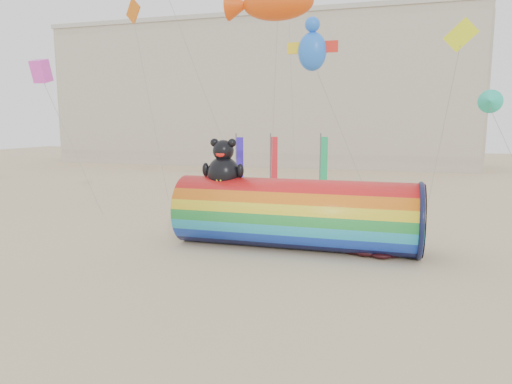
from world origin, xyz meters
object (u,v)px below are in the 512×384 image
(windsock_assembly, at_px, (295,212))
(fabric_bundle, at_px, (370,252))
(kite_handler, at_px, (347,225))
(hotel_building, at_px, (259,94))

(windsock_assembly, xyz_separation_m, fabric_bundle, (3.57, -0.41, -1.59))
(windsock_assembly, relative_size, fabric_bundle, 4.41)
(windsock_assembly, distance_m, fabric_bundle, 3.93)
(windsock_assembly, height_order, kite_handler, windsock_assembly)
(kite_handler, xyz_separation_m, fabric_bundle, (1.27, -2.19, -0.71))
(windsock_assembly, distance_m, kite_handler, 3.04)
(fabric_bundle, bearing_deg, hotel_building, 111.70)
(hotel_building, xyz_separation_m, windsock_assembly, (14.92, -46.07, -8.55))
(hotel_building, relative_size, windsock_assembly, 5.23)
(hotel_building, distance_m, windsock_assembly, 49.17)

